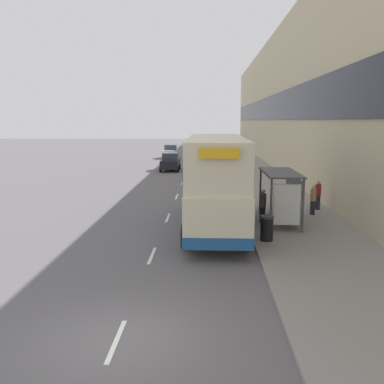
{
  "coord_description": "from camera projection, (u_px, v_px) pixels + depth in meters",
  "views": [
    {
      "loc": [
        2.12,
        -9.2,
        5.07
      ],
      "look_at": [
        0.96,
        20.78,
        0.03
      ],
      "focal_mm": 40.0,
      "sensor_mm": 36.0,
      "label": 1
    }
  ],
  "objects": [
    {
      "name": "ground_plane",
      "position": [
        117.0,
        340.0,
        9.98
      ],
      "size": [
        220.0,
        220.0,
        0.0
      ],
      "primitive_type": "plane",
      "color": "#5B595B"
    },
    {
      "name": "pavement",
      "position": [
        248.0,
        166.0,
        47.67
      ],
      "size": [
        5.0,
        93.0,
        0.14
      ],
      "color": "gray",
      "rests_on": "ground_plane"
    },
    {
      "name": "terrace_facade",
      "position": [
        286.0,
        101.0,
        46.34
      ],
      "size": [
        3.1,
        93.0,
        14.31
      ],
      "color": "#C6B793",
      "rests_on": "ground_plane"
    },
    {
      "name": "lane_mark_0",
      "position": [
        116.0,
        341.0,
        9.95
      ],
      "size": [
        0.12,
        2.0,
        0.01
      ],
      "color": "silver",
      "rests_on": "ground_plane"
    },
    {
      "name": "lane_mark_1",
      "position": [
        152.0,
        256.0,
        16.2
      ],
      "size": [
        0.12,
        2.0,
        0.01
      ],
      "color": "silver",
      "rests_on": "ground_plane"
    },
    {
      "name": "lane_mark_2",
      "position": [
        168.0,
        218.0,
        22.46
      ],
      "size": [
        0.12,
        2.0,
        0.01
      ],
      "color": "silver",
      "rests_on": "ground_plane"
    },
    {
      "name": "lane_mark_3",
      "position": [
        177.0,
        197.0,
        28.72
      ],
      "size": [
        0.12,
        2.0,
        0.01
      ],
      "color": "silver",
      "rests_on": "ground_plane"
    },
    {
      "name": "lane_mark_4",
      "position": [
        182.0,
        183.0,
        34.98
      ],
      "size": [
        0.12,
        2.0,
        0.01
      ],
      "color": "silver",
      "rests_on": "ground_plane"
    },
    {
      "name": "lane_mark_5",
      "position": [
        186.0,
        173.0,
        41.24
      ],
      "size": [
        0.12,
        2.0,
        0.01
      ],
      "color": "silver",
      "rests_on": "ground_plane"
    },
    {
      "name": "lane_mark_6",
      "position": [
        189.0,
        166.0,
        47.5
      ],
      "size": [
        0.12,
        2.0,
        0.01
      ],
      "color": "silver",
      "rests_on": "ground_plane"
    },
    {
      "name": "lane_mark_7",
      "position": [
        192.0,
        161.0,
        53.76
      ],
      "size": [
        0.12,
        2.0,
        0.01
      ],
      "color": "silver",
      "rests_on": "ground_plane"
    },
    {
      "name": "lane_mark_8",
      "position": [
        193.0,
        157.0,
        60.02
      ],
      "size": [
        0.12,
        2.0,
        0.01
      ],
      "color": "silver",
      "rests_on": "ground_plane"
    },
    {
      "name": "bus_shelter",
      "position": [
        285.0,
        188.0,
        20.38
      ],
      "size": [
        1.6,
        4.2,
        2.48
      ],
      "color": "#4C4C51",
      "rests_on": "ground_plane"
    },
    {
      "name": "double_decker_bus_near",
      "position": [
        216.0,
        181.0,
        19.85
      ],
      "size": [
        2.85,
        10.1,
        4.3
      ],
      "color": "beige",
      "rests_on": "ground_plane"
    },
    {
      "name": "car_0",
      "position": [
        170.0,
        162.0,
        43.5
      ],
      "size": [
        1.93,
        3.97,
        1.8
      ],
      "rotation": [
        0.0,
        0.0,
        3.14
      ],
      "color": "black",
      "rests_on": "ground_plane"
    },
    {
      "name": "car_1",
      "position": [
        171.0,
        152.0,
        57.5
      ],
      "size": [
        1.92,
        3.89,
        1.82
      ],
      "rotation": [
        0.0,
        0.0,
        3.14
      ],
      "color": "silver",
      "rests_on": "ground_plane"
    },
    {
      "name": "pedestrian_at_shelter",
      "position": [
        313.0,
        200.0,
        22.5
      ],
      "size": [
        0.31,
        0.31,
        1.57
      ],
      "color": "#23232D",
      "rests_on": "ground_plane"
    },
    {
      "name": "pedestrian_1",
      "position": [
        263.0,
        206.0,
        20.69
      ],
      "size": [
        0.33,
        0.33,
        1.66
      ],
      "color": "#23232D",
      "rests_on": "ground_plane"
    },
    {
      "name": "pedestrian_2",
      "position": [
        318.0,
        195.0,
        23.82
      ],
      "size": [
        0.32,
        0.32,
        1.63
      ],
      "color": "#23232D",
      "rests_on": "ground_plane"
    },
    {
      "name": "litter_bin",
      "position": [
        267.0,
        228.0,
        17.67
      ],
      "size": [
        0.55,
        0.55,
        1.05
      ],
      "color": "black",
      "rests_on": "ground_plane"
    }
  ]
}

